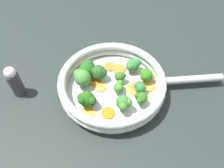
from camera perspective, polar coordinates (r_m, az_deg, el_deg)
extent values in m
plane|color=#202726|center=(0.65, 0.00, -1.82)|extent=(4.00, 4.00, 0.00)
cylinder|color=#B2B5B7|center=(0.64, 0.00, -1.34)|extent=(0.28, 0.28, 0.02)
torus|color=#ACBAB0|center=(0.63, 0.00, -0.22)|extent=(0.30, 0.30, 0.02)
torus|color=#ACBAB0|center=(0.61, 0.00, 1.11)|extent=(0.30, 0.30, 0.02)
cylinder|color=#999B9E|center=(0.68, 19.96, 1.16)|extent=(0.13, 0.16, 0.02)
sphere|color=#AEB9BA|center=(0.64, 12.12, -1.72)|extent=(0.01, 0.01, 0.01)
sphere|color=#B5B2BC|center=(0.67, 11.07, 2.08)|extent=(0.01, 0.01, 0.01)
cylinder|color=orange|center=(0.68, 1.82, 3.97)|extent=(0.05, 0.05, 0.00)
cylinder|color=orange|center=(0.67, -7.24, 2.87)|extent=(0.06, 0.06, 0.00)
cylinder|color=orange|center=(0.69, -0.62, 4.54)|extent=(0.05, 0.05, 0.00)
cylinder|color=orange|center=(0.64, 9.54, -0.67)|extent=(0.05, 0.05, 0.01)
cylinder|color=orange|center=(0.59, -6.36, -7.48)|extent=(0.04, 0.04, 0.00)
cylinder|color=orange|center=(0.58, -1.08, -7.57)|extent=(0.05, 0.05, 0.00)
cylinder|color=#F19938|center=(0.63, 5.54, -1.24)|extent=(0.05, 0.05, 0.00)
cylinder|color=orange|center=(0.65, -4.50, 0.85)|extent=(0.04, 0.04, 0.01)
cylinder|color=orange|center=(0.63, -3.07, -0.77)|extent=(0.05, 0.05, 0.00)
cylinder|color=orange|center=(0.67, 9.00, 1.99)|extent=(0.05, 0.05, 0.00)
cylinder|color=#DB5E21|center=(0.64, 7.08, -0.88)|extent=(0.05, 0.05, 0.01)
cylinder|color=#7C9E5D|center=(0.67, 5.33, 3.89)|extent=(0.02, 0.02, 0.01)
sphere|color=#2E6830|center=(0.66, 5.44, 4.94)|extent=(0.04, 0.04, 0.04)
sphere|color=#356D31|center=(0.67, 6.49, 5.59)|extent=(0.02, 0.02, 0.02)
sphere|color=#356F32|center=(0.65, 4.63, 4.51)|extent=(0.02, 0.02, 0.02)
sphere|color=#267037|center=(0.66, 6.69, 5.53)|extent=(0.03, 0.03, 0.03)
cylinder|color=#81A96C|center=(0.62, 7.23, -1.93)|extent=(0.01, 0.01, 0.02)
sphere|color=#256832|center=(0.61, 7.38, -1.02)|extent=(0.03, 0.03, 0.03)
sphere|color=#2A6B38|center=(0.61, 8.34, -0.79)|extent=(0.01, 0.01, 0.01)
sphere|color=#2C652E|center=(0.60, 6.52, -0.37)|extent=(0.02, 0.02, 0.02)
sphere|color=#205E3B|center=(0.61, 7.10, -0.04)|extent=(0.02, 0.02, 0.02)
cylinder|color=#5C9452|center=(0.65, 8.80, 1.11)|extent=(0.01, 0.01, 0.02)
sphere|color=#266B14|center=(0.63, 9.00, 2.20)|extent=(0.04, 0.04, 0.04)
sphere|color=#216511|center=(0.64, 8.91, 3.28)|extent=(0.02, 0.02, 0.02)
sphere|color=#2F6D13|center=(0.64, 8.12, 2.94)|extent=(0.02, 0.02, 0.02)
sphere|color=#266612|center=(0.62, 8.58, 1.75)|extent=(0.02, 0.02, 0.02)
cylinder|color=#8BAF5F|center=(0.64, 2.03, 0.94)|extent=(0.01, 0.01, 0.02)
sphere|color=#2D641D|center=(0.63, 2.07, 1.92)|extent=(0.03, 0.03, 0.03)
sphere|color=#2F6C20|center=(0.63, 2.96, 2.21)|extent=(0.02, 0.02, 0.02)
sphere|color=#245E1C|center=(0.63, 2.99, 2.33)|extent=(0.01, 0.01, 0.01)
cylinder|color=#70A759|center=(0.62, 1.95, -1.63)|extent=(0.01, 0.01, 0.01)
sphere|color=#357527|center=(0.61, 1.99, -0.77)|extent=(0.03, 0.03, 0.03)
sphere|color=#337B24|center=(0.60, 1.41, -1.22)|extent=(0.02, 0.02, 0.02)
sphere|color=#3B7721|center=(0.61, 2.13, 0.22)|extent=(0.02, 0.02, 0.02)
sphere|color=#3F6F21|center=(0.60, 1.92, -1.20)|extent=(0.02, 0.02, 0.02)
cylinder|color=#86B66E|center=(0.65, -3.48, 1.86)|extent=(0.01, 0.01, 0.02)
sphere|color=#204E1F|center=(0.63, -3.57, 3.07)|extent=(0.04, 0.04, 0.04)
sphere|color=#224924|center=(0.63, -2.18, 3.22)|extent=(0.03, 0.03, 0.03)
sphere|color=#224E17|center=(0.63, -5.00, 3.42)|extent=(0.02, 0.02, 0.02)
cylinder|color=#679154|center=(0.60, 7.59, -4.56)|extent=(0.01, 0.01, 0.02)
sphere|color=#265E17|center=(0.58, 7.78, -3.55)|extent=(0.03, 0.03, 0.03)
sphere|color=#295716|center=(0.58, 6.75, -3.10)|extent=(0.02, 0.02, 0.02)
sphere|color=#285E1D|center=(0.58, 7.30, -4.23)|extent=(0.02, 0.02, 0.02)
cylinder|color=#80A96A|center=(0.65, -6.41, 2.38)|extent=(0.01, 0.01, 0.02)
sphere|color=#1D5418|center=(0.64, -6.60, 3.77)|extent=(0.05, 0.05, 0.05)
sphere|color=#1D501B|center=(0.64, -5.64, 4.83)|extent=(0.02, 0.02, 0.02)
sphere|color=#1A541A|center=(0.64, -6.07, 5.18)|extent=(0.03, 0.03, 0.03)
cylinder|color=#5F9255|center=(0.64, -7.42, 0.19)|extent=(0.01, 0.01, 0.02)
sphere|color=#3B7631|center=(0.62, -7.64, 1.56)|extent=(0.05, 0.05, 0.05)
sphere|color=#39712B|center=(0.62, -8.83, 2.57)|extent=(0.03, 0.03, 0.03)
sphere|color=#457036|center=(0.63, -8.49, 2.68)|extent=(0.03, 0.03, 0.03)
cylinder|color=#7CA353|center=(0.60, -6.39, -5.04)|extent=(0.01, 0.01, 0.02)
sphere|color=#1C5111|center=(0.58, -6.56, -3.95)|extent=(0.04, 0.04, 0.04)
sphere|color=#174E0E|center=(0.57, -7.63, -4.38)|extent=(0.02, 0.02, 0.02)
sphere|color=#1B4A14|center=(0.57, -5.33, -4.35)|extent=(0.03, 0.03, 0.03)
sphere|color=#1F4D16|center=(0.58, -8.00, -3.50)|extent=(0.02, 0.02, 0.02)
cylinder|color=#769F5C|center=(0.58, 2.84, -5.94)|extent=(0.02, 0.02, 0.02)
sphere|color=#346929|center=(0.57, 2.92, -4.79)|extent=(0.04, 0.04, 0.04)
sphere|color=#3D662B|center=(0.56, 4.28, -4.78)|extent=(0.02, 0.02, 0.02)
sphere|color=#367227|center=(0.56, 2.88, -5.77)|extent=(0.02, 0.02, 0.02)
cylinder|color=#333338|center=(0.67, -23.77, -0.03)|extent=(0.04, 0.04, 0.08)
sphere|color=silver|center=(0.64, -25.16, 2.74)|extent=(0.03, 0.03, 0.03)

